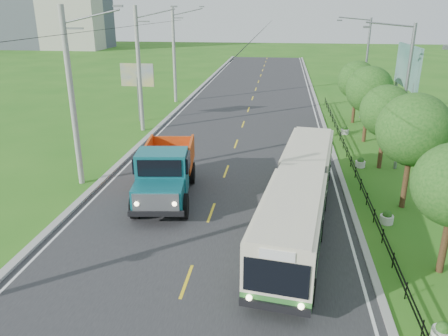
% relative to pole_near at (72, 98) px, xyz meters
% --- Properties ---
extents(ground, '(240.00, 240.00, 0.00)m').
position_rel_pole_near_xyz_m(ground, '(8.26, -9.00, -5.09)').
color(ground, '#286718').
rests_on(ground, ground).
extents(road, '(14.00, 120.00, 0.02)m').
position_rel_pole_near_xyz_m(road, '(8.26, 11.00, -5.08)').
color(road, '#28282B').
rests_on(road, ground).
extents(curb_left, '(0.40, 120.00, 0.15)m').
position_rel_pole_near_xyz_m(curb_left, '(1.06, 11.00, -5.02)').
color(curb_left, '#9E9E99').
rests_on(curb_left, ground).
extents(curb_right, '(0.30, 120.00, 0.10)m').
position_rel_pole_near_xyz_m(curb_right, '(15.41, 11.00, -5.04)').
color(curb_right, '#9E9E99').
rests_on(curb_right, ground).
extents(edge_line_left, '(0.12, 120.00, 0.00)m').
position_rel_pole_near_xyz_m(edge_line_left, '(1.61, 11.00, -5.07)').
color(edge_line_left, silver).
rests_on(edge_line_left, road).
extents(edge_line_right, '(0.12, 120.00, 0.00)m').
position_rel_pole_near_xyz_m(edge_line_right, '(14.91, 11.00, -5.07)').
color(edge_line_right, silver).
rests_on(edge_line_right, road).
extents(centre_dash, '(0.12, 2.20, 0.00)m').
position_rel_pole_near_xyz_m(centre_dash, '(8.26, -9.00, -5.07)').
color(centre_dash, yellow).
rests_on(centre_dash, road).
extents(railing_right, '(0.04, 40.00, 0.60)m').
position_rel_pole_near_xyz_m(railing_right, '(16.26, 5.00, -4.79)').
color(railing_right, black).
rests_on(railing_right, ground).
extents(pole_near, '(3.51, 0.32, 10.00)m').
position_rel_pole_near_xyz_m(pole_near, '(0.00, 0.00, 0.00)').
color(pole_near, gray).
rests_on(pole_near, ground).
extents(pole_mid, '(3.51, 0.32, 10.00)m').
position_rel_pole_near_xyz_m(pole_mid, '(0.00, 12.00, 0.00)').
color(pole_mid, gray).
rests_on(pole_mid, ground).
extents(pole_far, '(3.51, 0.32, 10.00)m').
position_rel_pole_near_xyz_m(pole_far, '(0.00, 24.00, 0.00)').
color(pole_far, gray).
rests_on(pole_far, ground).
extents(tree_third, '(3.60, 3.62, 6.00)m').
position_rel_pole_near_xyz_m(tree_third, '(18.12, -0.86, -1.11)').
color(tree_third, '#382314').
rests_on(tree_third, ground).
extents(tree_fourth, '(3.24, 3.31, 5.40)m').
position_rel_pole_near_xyz_m(tree_fourth, '(18.12, 5.14, -1.51)').
color(tree_fourth, '#382314').
rests_on(tree_fourth, ground).
extents(tree_fifth, '(3.48, 3.52, 5.80)m').
position_rel_pole_near_xyz_m(tree_fifth, '(18.12, 11.14, -1.24)').
color(tree_fifth, '#382314').
rests_on(tree_fifth, ground).
extents(tree_back, '(3.30, 3.36, 5.50)m').
position_rel_pole_near_xyz_m(tree_back, '(18.12, 17.14, -1.44)').
color(tree_back, '#382314').
rests_on(tree_back, ground).
extents(streetlight_mid, '(3.02, 0.20, 9.07)m').
position_rel_pole_near_xyz_m(streetlight_mid, '(18.90, 5.00, -0.19)').
color(streetlight_mid, slate).
rests_on(streetlight_mid, ground).
extents(streetlight_far, '(3.02, 0.20, 9.07)m').
position_rel_pole_near_xyz_m(streetlight_far, '(18.90, 19.00, -0.19)').
color(streetlight_far, slate).
rests_on(streetlight_far, ground).
extents(planter_front, '(0.64, 0.64, 0.67)m').
position_rel_pole_near_xyz_m(planter_front, '(16.86, -11.00, -4.81)').
color(planter_front, silver).
rests_on(planter_front, ground).
extents(planter_near, '(0.64, 0.64, 0.67)m').
position_rel_pole_near_xyz_m(planter_near, '(16.86, -3.00, -4.81)').
color(planter_near, silver).
rests_on(planter_near, ground).
extents(planter_mid, '(0.64, 0.64, 0.67)m').
position_rel_pole_near_xyz_m(planter_mid, '(16.86, 5.00, -4.81)').
color(planter_mid, silver).
rests_on(planter_mid, ground).
extents(planter_far, '(0.64, 0.64, 0.67)m').
position_rel_pole_near_xyz_m(planter_far, '(16.86, 13.00, -4.81)').
color(planter_far, silver).
rests_on(planter_far, ground).
extents(billboard_left, '(3.00, 0.20, 5.20)m').
position_rel_pole_near_xyz_m(billboard_left, '(-1.24, 15.00, -1.23)').
color(billboard_left, slate).
rests_on(billboard_left, ground).
extents(billboard_right, '(0.24, 6.00, 7.30)m').
position_rel_pole_near_xyz_m(billboard_right, '(20.56, 11.00, 0.25)').
color(billboard_right, slate).
rests_on(billboard_right, ground).
extents(bus, '(4.32, 14.86, 2.83)m').
position_rel_pole_near_xyz_m(bus, '(12.62, -3.66, -3.39)').
color(bus, '#317830').
rests_on(bus, ground).
extents(dump_truck, '(3.54, 7.38, 2.99)m').
position_rel_pole_near_xyz_m(dump_truck, '(5.52, -1.42, -3.40)').
color(dump_truck, '#115F69').
rests_on(dump_truck, ground).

